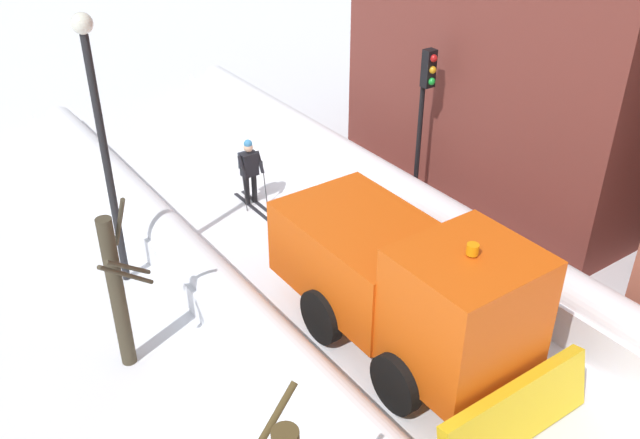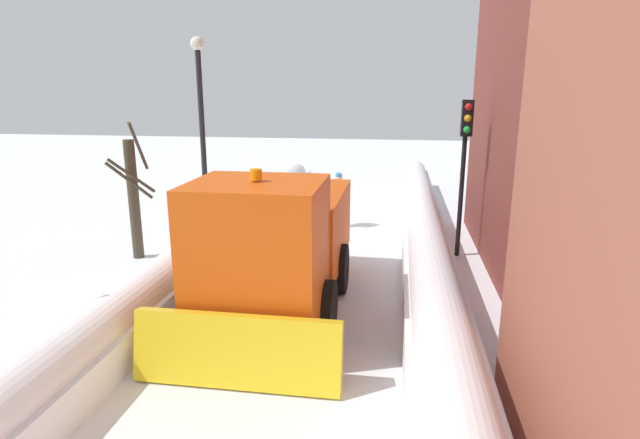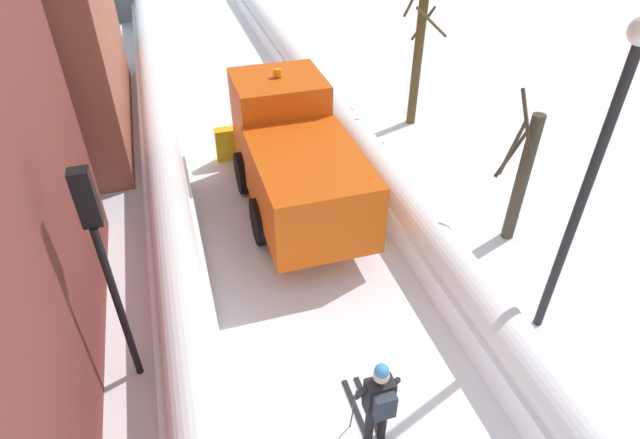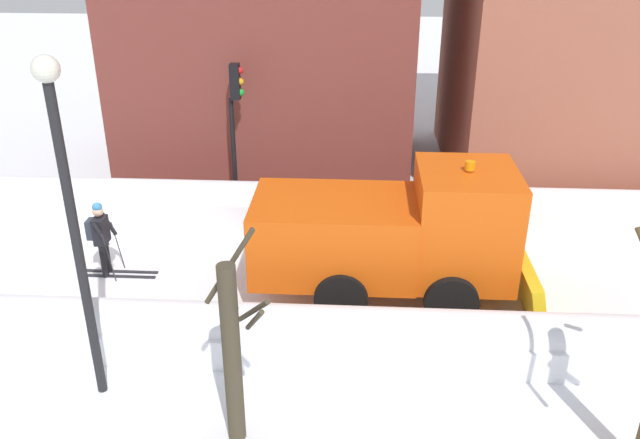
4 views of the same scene
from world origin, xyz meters
TOP-DOWN VIEW (x-y plane):
  - ground_plane at (0.00, 10.00)m, footprint 80.00×80.00m
  - snowbank_left at (-2.69, 10.00)m, footprint 1.10×36.00m
  - snowbank_right at (2.69, 10.00)m, footprint 1.10×36.00m
  - plow_truck at (0.35, 6.29)m, footprint 3.20×5.98m
  - skier at (-0.09, -0.27)m, footprint 0.62×1.80m
  - traffic_light_pole at (-3.62, 2.26)m, footprint 0.28×0.42m
  - street_lamp at (3.87, 1.07)m, footprint 0.40×0.40m
  - bare_tree_near at (4.82, 3.65)m, footprint 1.05×1.06m

SIDE VIEW (x-z plane):
  - ground_plane at x=0.00m, z-range 0.00..0.00m
  - snowbank_right at x=2.69m, z-range -0.06..1.01m
  - snowbank_left at x=-2.69m, z-range -0.03..1.27m
  - skier at x=-0.09m, z-range 0.10..1.91m
  - plow_truck at x=0.35m, z-range -0.08..3.04m
  - bare_tree_near at x=4.82m, z-range -0.15..3.46m
  - traffic_light_pole at x=-3.62m, z-range 0.84..4.96m
  - street_lamp at x=3.87m, z-range 0.72..6.56m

